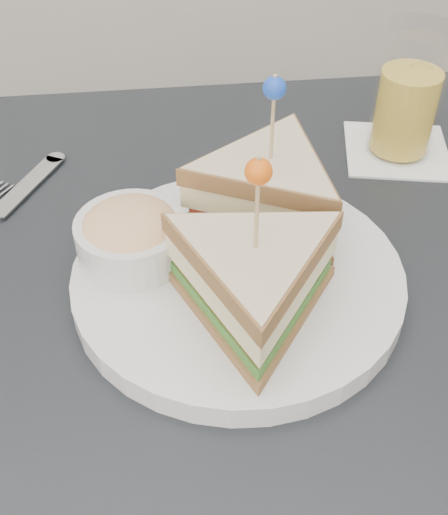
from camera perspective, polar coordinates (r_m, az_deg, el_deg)
table at (r=0.61m, az=-0.84°, el=-9.57°), size 0.80×0.80×0.75m
plate_meal at (r=0.54m, az=1.72°, el=1.31°), size 0.38×0.38×0.17m
cutlery_knife at (r=0.68m, az=-19.09°, el=3.87°), size 0.11×0.19×0.01m
drink_set at (r=0.73m, az=15.89°, el=13.22°), size 0.13×0.13×0.14m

